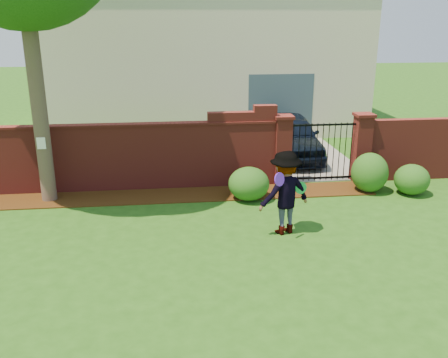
{
  "coord_description": "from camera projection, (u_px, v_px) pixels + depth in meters",
  "views": [
    {
      "loc": [
        -0.63,
        -8.33,
        4.29
      ],
      "look_at": [
        0.52,
        1.4,
        1.05
      ],
      "focal_mm": 39.04,
      "sensor_mm": 36.0,
      "label": 1
    }
  ],
  "objects": [
    {
      "name": "shrub_middle",
      "position": [
        370.0,
        173.0,
        12.53
      ],
      "size": [
        0.94,
        0.94,
        1.03
      ],
      "primitive_type": "ellipsoid",
      "color": "#174F18",
      "rests_on": "ground"
    },
    {
      "name": "house",
      "position": [
        205.0,
        48.0,
        19.71
      ],
      "size": [
        12.4,
        6.4,
        6.3
      ],
      "color": "beige",
      "rests_on": "ground"
    },
    {
      "name": "brick_wall_return",
      "position": [
        430.0,
        149.0,
        13.51
      ],
      "size": [
        4.0,
        0.25,
        1.7
      ],
      "primitive_type": "cube",
      "color": "maroon",
      "rests_on": "ground"
    },
    {
      "name": "frisbee_green",
      "position": [
        301.0,
        188.0,
        10.0
      ],
      "size": [
        0.27,
        0.11,
        0.26
      ],
      "primitive_type": "cylinder",
      "rotation": [
        1.43,
        0.0,
        0.19
      ],
      "color": "green",
      "rests_on": "man"
    },
    {
      "name": "iron_gate",
      "position": [
        322.0,
        152.0,
        13.17
      ],
      "size": [
        1.78,
        0.03,
        1.6
      ],
      "color": "black",
      "rests_on": "ground"
    },
    {
      "name": "ground",
      "position": [
        206.0,
        255.0,
        9.28
      ],
      "size": [
        80.0,
        80.0,
        0.01
      ],
      "primitive_type": "cube",
      "color": "#225114",
      "rests_on": "ground"
    },
    {
      "name": "mulch_bed",
      "position": [
        158.0,
        196.0,
        12.31
      ],
      "size": [
        11.1,
        1.08,
        0.03
      ],
      "primitive_type": "cube",
      "color": "#341C09",
      "rests_on": "ground"
    },
    {
      "name": "car",
      "position": [
        292.0,
        137.0,
        15.45
      ],
      "size": [
        1.83,
        4.16,
        1.39
      ],
      "primitive_type": "imported",
      "rotation": [
        0.0,
        0.0,
        -0.05
      ],
      "color": "black",
      "rests_on": "ground"
    },
    {
      "name": "driveway",
      "position": [
        286.0,
        146.0,
        17.21
      ],
      "size": [
        3.2,
        8.0,
        0.01
      ],
      "primitive_type": "cube",
      "color": "gray",
      "rests_on": "ground"
    },
    {
      "name": "paper_notice",
      "position": [
        41.0,
        143.0,
        11.43
      ],
      "size": [
        0.2,
        0.01,
        0.28
      ],
      "primitive_type": "cube",
      "color": "white",
      "rests_on": "tree"
    },
    {
      "name": "pillar_right",
      "position": [
        361.0,
        147.0,
        13.26
      ],
      "size": [
        0.5,
        0.5,
        1.88
      ],
      "color": "maroon",
      "rests_on": "ground"
    },
    {
      "name": "shrub_left",
      "position": [
        249.0,
        184.0,
        11.99
      ],
      "size": [
        1.01,
        1.01,
        0.83
      ],
      "primitive_type": "ellipsoid",
      "color": "#174F18",
      "rests_on": "ground"
    },
    {
      "name": "frisbee_purple",
      "position": [
        279.0,
        179.0,
        9.44
      ],
      "size": [
        0.26,
        0.23,
        0.27
      ],
      "primitive_type": "cylinder",
      "rotation": [
        1.36,
        0.0,
        0.67
      ],
      "color": "#6221CE",
      "rests_on": "man"
    },
    {
      "name": "man",
      "position": [
        286.0,
        193.0,
        9.96
      ],
      "size": [
        1.29,
        0.99,
        1.77
      ],
      "primitive_type": "imported",
      "rotation": [
        0.0,
        0.0,
        3.47
      ],
      "color": "gray",
      "rests_on": "ground"
    },
    {
      "name": "brick_wall",
      "position": [
        115.0,
        156.0,
        12.53
      ],
      "size": [
        8.7,
        0.31,
        2.16
      ],
      "color": "maroon",
      "rests_on": "ground"
    },
    {
      "name": "shrub_right",
      "position": [
        412.0,
        180.0,
        12.38
      ],
      "size": [
        0.88,
        0.88,
        0.78
      ],
      "primitive_type": "ellipsoid",
      "color": "#174F18",
      "rests_on": "ground"
    },
    {
      "name": "pillar_left",
      "position": [
        282.0,
        150.0,
        13.01
      ],
      "size": [
        0.5,
        0.5,
        1.88
      ],
      "color": "maroon",
      "rests_on": "ground"
    }
  ]
}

